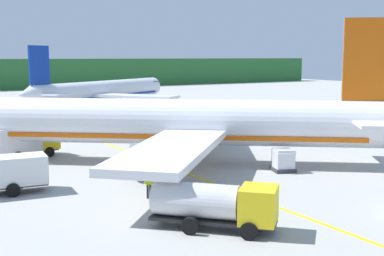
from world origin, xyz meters
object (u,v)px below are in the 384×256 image
object	(u,v)px
airliner_mid_apron	(101,91)
cargo_container_mid	(283,160)
crew_marshaller	(149,182)
service_truck_catering	(19,141)
service_truck_baggage	(216,203)
airliner_foreground	(172,123)

from	to	relation	value
airliner_mid_apron	cargo_container_mid	world-z (taller)	airliner_mid_apron
crew_marshaller	service_truck_catering	bearing A→B (deg)	102.60
airliner_mid_apron	service_truck_baggage	world-z (taller)	airliner_mid_apron
airliner_mid_apron	crew_marshaller	bearing A→B (deg)	-108.63
service_truck_baggage	airliner_mid_apron	bearing A→B (deg)	73.61
cargo_container_mid	crew_marshaller	world-z (taller)	cargo_container_mid
service_truck_baggage	crew_marshaller	size ratio (longest dim) A/B	3.38
crew_marshaller	cargo_container_mid	bearing A→B (deg)	6.81
cargo_container_mid	airliner_foreground	bearing A→B (deg)	127.78
service_truck_catering	crew_marshaller	bearing A→B (deg)	-77.40
airliner_mid_apron	cargo_container_mid	distance (m)	54.35
airliner_mid_apron	crew_marshaller	world-z (taller)	airliner_mid_apron
airliner_mid_apron	service_truck_catering	xyz separation A→B (m)	(-22.56, -38.10, -1.41)
airliner_mid_apron	service_truck_catering	size ratio (longest dim) A/B	4.74
airliner_foreground	service_truck_baggage	xyz separation A→B (m)	(-6.42, -16.18, -1.99)
airliner_foreground	service_truck_catering	world-z (taller)	airliner_foreground
airliner_mid_apron	service_truck_baggage	distance (m)	65.35
airliner_foreground	service_truck_baggage	world-z (taller)	airliner_foreground
airliner_foreground	crew_marshaller	world-z (taller)	airliner_foreground
service_truck_catering	cargo_container_mid	bearing A→B (deg)	-44.18
service_truck_baggage	cargo_container_mid	distance (m)	15.00
service_truck_catering	crew_marshaller	xyz separation A→B (m)	(3.87, -17.33, -0.52)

